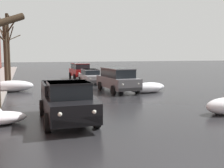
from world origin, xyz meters
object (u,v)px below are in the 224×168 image
Objects in this scene: pickup_truck_black_approaching_near_lane at (67,101)px; suv_red_parked_far_down_block at (80,70)px; suv_grey_parked_kerbside_close at (117,79)px; bare_tree_mid_block at (5,53)px; sedan_silver_parked_kerbside_mid at (91,76)px; bare_tree_far_down_block at (8,46)px.

suv_red_parked_far_down_block is (4.75, 19.87, 0.11)m from pickup_truck_black_approaching_near_lane.
pickup_truck_black_approaching_near_lane is at bearing -123.08° from suv_grey_parked_kerbside_close.
bare_tree_mid_block is 8.26m from sedan_silver_parked_kerbside_mid.
bare_tree_mid_block is 1.29× the size of sedan_silver_parked_kerbside_mid.
pickup_truck_black_approaching_near_lane is 1.03× the size of suv_grey_parked_kerbside_close.
suv_grey_parked_kerbside_close is 11.97m from suv_red_parked_far_down_block.
bare_tree_far_down_block reaches higher than suv_grey_parked_kerbside_close.
bare_tree_far_down_block is 1.51× the size of sedan_silver_parked_kerbside_mid.
bare_tree_far_down_block is at bearing 100.27° from pickup_truck_black_approaching_near_lane.
suv_red_parked_far_down_block is (0.16, 5.71, 0.23)m from sedan_silver_parked_kerbside_mid.
sedan_silver_parked_kerbside_mid is at bearing -91.60° from suv_red_parked_far_down_block.
bare_tree_far_down_block reaches higher than bare_tree_mid_block.
bare_tree_mid_block is at bearing 154.39° from suv_grey_parked_kerbside_close.
bare_tree_mid_block is 1.16× the size of pickup_truck_black_approaching_near_lane.
bare_tree_mid_block reaches higher than suv_red_parked_far_down_block.
suv_red_parked_far_down_block is at bearing 91.89° from suv_grey_parked_kerbside_close.
suv_red_parked_far_down_block is at bearing 76.55° from pickup_truck_black_approaching_near_lane.
bare_tree_mid_block is 12.37m from pickup_truck_black_approaching_near_lane.
sedan_silver_parked_kerbside_mid is (-0.55, 6.26, -0.24)m from suv_grey_parked_kerbside_close.
suv_grey_parked_kerbside_close reaches higher than sedan_silver_parked_kerbside_mid.
bare_tree_mid_block reaches higher than sedan_silver_parked_kerbside_mid.
suv_grey_parked_kerbside_close reaches higher than pickup_truck_black_approaching_near_lane.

